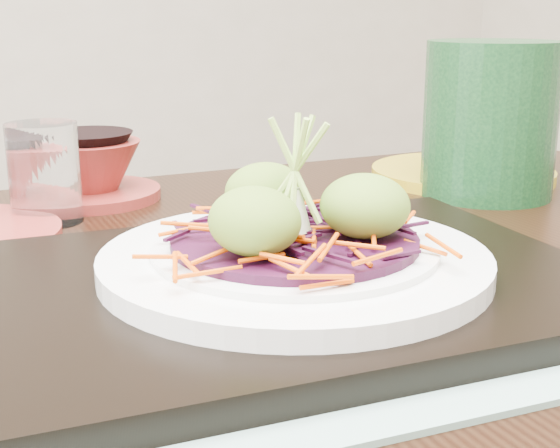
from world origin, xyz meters
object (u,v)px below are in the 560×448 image
white_plate (295,259)px  water_glass (44,173)px  terracotta_bowl_set (89,173)px  green_jar (490,119)px  yellow_plate (462,173)px  dining_table (243,428)px  serving_tray (294,284)px

white_plate → water_glass: bearing=109.7°
water_glass → terracotta_bowl_set: size_ratio=0.48×
terracotta_bowl_set → green_jar: size_ratio=1.21×
yellow_plate → white_plate: bearing=-145.1°
white_plate → green_jar: (0.32, 0.18, 0.05)m
dining_table → white_plate: 0.13m
serving_tray → green_jar: bearing=34.8°
dining_table → yellow_plate: yellow_plate is taller
serving_tray → terracotta_bowl_set: terracotta_bowl_set is taller
dining_table → water_glass: (-0.07, 0.25, 0.14)m
terracotta_bowl_set → dining_table: bearing=-86.9°
yellow_plate → green_jar: green_jar is taller
yellow_plate → dining_table: bearing=-149.9°
dining_table → water_glass: water_glass is taller
water_glass → yellow_plate: bearing=-4.1°
white_plate → green_jar: size_ratio=1.63×
serving_tray → water_glass: (-0.10, 0.28, 0.03)m
white_plate → yellow_plate: (0.35, 0.25, -0.02)m
serving_tray → terracotta_bowl_set: bearing=103.4°
serving_tray → yellow_plate: 0.43m
water_glass → terracotta_bowl_set: 0.09m
yellow_plate → green_jar: (-0.03, -0.07, 0.07)m
yellow_plate → serving_tray: bearing=-145.1°
white_plate → yellow_plate: white_plate is taller
dining_table → terracotta_bowl_set: bearing=95.6°
green_jar → terracotta_bowl_set: bearing=155.0°
water_glass → yellow_plate: size_ratio=0.44×
serving_tray → water_glass: bearing=115.9°
dining_table → water_glass: bearing=108.8°
serving_tray → yellow_plate: (0.35, 0.25, -0.01)m
water_glass → dining_table: bearing=-73.7°
dining_table → yellow_plate: size_ratio=6.07×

